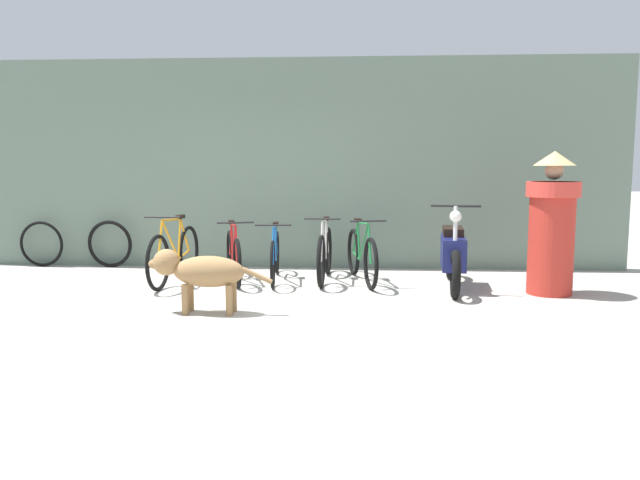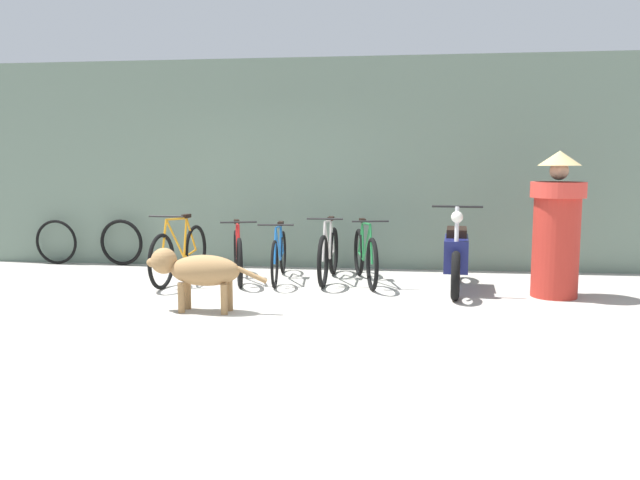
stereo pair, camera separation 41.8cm
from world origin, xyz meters
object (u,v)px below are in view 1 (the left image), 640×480
Objects in this scene: bicycle_3 at (325,254)px; spare_tire_left at (41,244)px; bicycle_0 at (175,255)px; bicycle_4 at (362,256)px; motorcycle at (453,254)px; bicycle_1 at (233,256)px; spare_tire_right at (110,244)px; bicycle_2 at (275,256)px; stray_dog at (200,271)px; person_in_robes at (552,224)px.

bicycle_3 is 4.41m from spare_tire_left.
bicycle_4 is (2.42, 0.21, -0.02)m from bicycle_0.
bicycle_0 is at bearing -97.21° from bicycle_4.
bicycle_1 is at bearing -90.22° from motorcycle.
motorcycle reaches higher than spare_tire_right.
spare_tire_right is at bearing -126.16° from bicycle_0.
bicycle_2 is 2.30m from motorcycle.
spare_tire_left is at bearing -113.21° from bicycle_4.
bicycle_0 is 1.05× the size of bicycle_4.
bicycle_0 reaches higher than bicycle_2.
bicycle_2 is 2.34× the size of spare_tire_right.
bicycle_2 is (0.54, 0.08, -0.00)m from bicycle_1.
bicycle_3 is at bearing -98.67° from motorcycle.
bicycle_3 is (1.20, 0.12, 0.02)m from bicycle_1.
stray_dog is (-2.80, -1.48, 0.01)m from motorcycle.
bicycle_1 is at bearing 106.16° from bicycle_0.
motorcycle reaches higher than spare_tire_left.
bicycle_0 is 2.49× the size of spare_tire_right.
spare_tire_right is (-3.27, 0.87, 0.00)m from bicycle_3.
spare_tire_right is (-3.75, 0.94, 0.01)m from bicycle_4.
bicycle_2 is 1.14m from bicycle_4.
motorcycle is 6.08m from spare_tire_left.
spare_tire_right reaches higher than spare_tire_left.
bicycle_3 is (0.66, 0.04, 0.02)m from bicycle_2.
bicycle_1 is 0.55m from bicycle_2.
bicycle_1 reaches higher than bicycle_2.
bicycle_0 is 1.15× the size of bicycle_1.
spare_tire_right is (-1.33, 1.15, -0.02)m from bicycle_0.
bicycle_1 is 1.68m from bicycle_4.
bicycle_2 is 1.93m from stray_dog.
bicycle_1 reaches higher than spare_tire_right.
spare_tire_right is at bearing -113.92° from bicycle_2.
motorcycle is 1.08× the size of person_in_robes.
motorcycle is at bearing 92.45° from bicycle_0.
person_in_robes reaches higher than bicycle_0.
person_in_robes reaches higher than bicycle_4.
spare_tire_left is at bearing -108.66° from bicycle_2.
bicycle_1 is 1.17× the size of stray_dog.
bicycle_0 is 4.70m from person_in_robes.
bicycle_2 is 0.98× the size of person_in_robes.
stray_dog is 1.90× the size of spare_tire_left.
bicycle_1 is 2.30m from spare_tire_right.
spare_tire_left is (-4.32, 0.88, -0.01)m from bicycle_3.
bicycle_2 reaches higher than spare_tire_right.
motorcycle reaches higher than bicycle_2.
spare_tire_left is (-7.04, 1.56, -0.50)m from person_in_robes.
motorcycle is at bearing 60.82° from bicycle_4.
bicycle_4 is 2.48m from stray_dog.
person_in_robes is (3.90, 1.21, 0.40)m from stray_dog.
bicycle_1 is at bearing -100.16° from bicycle_4.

